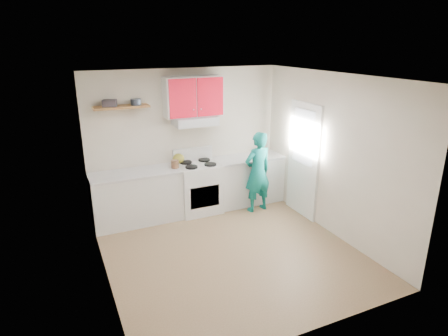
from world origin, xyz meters
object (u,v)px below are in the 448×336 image
kettle (178,158)px  crock (175,165)px  stove (199,188)px  tin (136,102)px  person (258,172)px

kettle → crock: size_ratio=1.30×
crock → kettle: bearing=59.4°
stove → crock: crock is taller
stove → tin: (-1.01, 0.15, 1.63)m
stove → person: person is taller
crock → stove: bearing=5.5°
stove → tin: 1.92m
kettle → person: bearing=-11.0°
person → crock: bearing=-21.1°
stove → kettle: bearing=146.2°
stove → person: size_ratio=0.61×
kettle → crock: bearing=-106.2°
stove → tin: bearing=171.5°
crock → person: (1.45, -0.38, -0.23)m
kettle → stove: bearing=-19.3°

